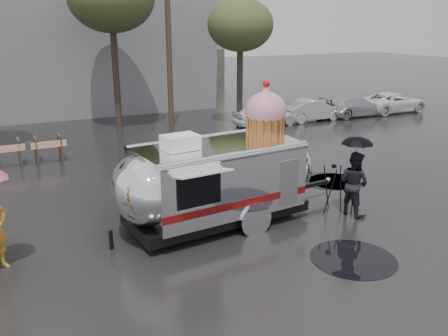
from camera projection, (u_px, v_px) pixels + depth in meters
ground at (272, 241)px, 11.76m from camera, size 120.00×120.00×0.00m
puddles at (314, 196)px, 14.81m from camera, size 5.09×7.77×0.01m
grey_building at (10, 0)px, 28.73m from camera, size 22.00×12.00×13.00m
utility_pole at (168, 35)px, 23.46m from camera, size 1.60×0.28×9.00m
tree_right at (240, 26)px, 23.96m from camera, size 3.36×3.36×6.42m
barricade_row at (6, 153)px, 17.80m from camera, size 4.30×0.80×1.00m
parked_cars at (338, 105)px, 26.82m from camera, size 13.20×1.90×1.50m
airstream_trailer at (220, 175)px, 12.50m from camera, size 7.08×3.10×3.82m
person_right at (354, 183)px, 13.18m from camera, size 0.67×0.96×1.83m
umbrella_black at (357, 149)px, 12.88m from camera, size 1.07×1.07×2.28m
tripod at (333, 184)px, 13.43m from camera, size 0.58×0.54×1.41m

